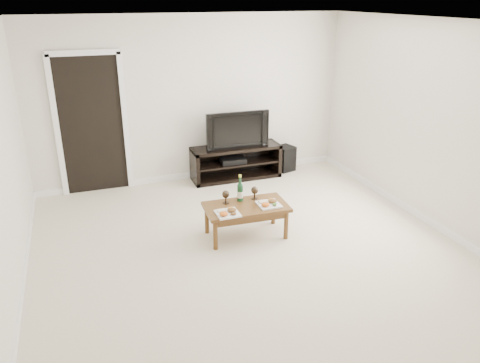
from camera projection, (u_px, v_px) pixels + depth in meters
The scene contains 14 objects.
floor at pixel (255, 258), 5.43m from camera, with size 5.50×5.50×0.00m, color beige.
back_wall at pixel (192, 100), 7.37m from camera, with size 5.00×0.04×2.60m, color silver.
ceiling at pixel (258, 20), 4.46m from camera, with size 5.00×5.50×0.04m, color white.
doorway at pixel (92, 126), 6.95m from camera, with size 0.90×0.02×2.05m, color black.
media_console at pixel (236, 162), 7.71m from camera, with size 1.46×0.45×0.55m, color black.
television at pixel (236, 129), 7.49m from camera, with size 1.03×0.14×0.59m, color black.
av_receiver at pixel (233, 160), 7.66m from camera, with size 0.40×0.30×0.08m, color black.
subwoofer at pixel (285, 158), 8.08m from camera, with size 0.29×0.29×0.43m, color black.
coffee_table at pixel (246, 221), 5.86m from camera, with size 1.03×0.56×0.42m, color brown.
plate_left at pixel (228, 212), 5.54m from camera, with size 0.27×0.27×0.07m, color white.
plate_right at pixel (269, 203), 5.78m from camera, with size 0.27×0.27×0.07m, color white.
wine_bottle at pixel (240, 188), 5.86m from camera, with size 0.07×0.07×0.35m, color #0F391B.
goblet_left at pixel (226, 197), 5.82m from camera, with size 0.09×0.09×0.17m, color #32261B, non-canonical shape.
goblet_right at pixel (255, 193), 5.94m from camera, with size 0.09×0.09×0.17m, color #32261B, non-canonical shape.
Camera 1 is at (-1.75, -4.37, 2.85)m, focal length 35.00 mm.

